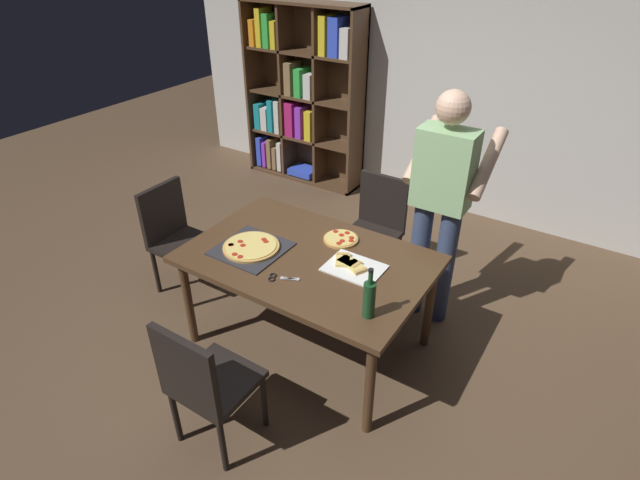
# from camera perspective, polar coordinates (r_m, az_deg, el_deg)

# --- Properties ---
(ground_plane) EXTENTS (12.00, 12.00, 0.00)m
(ground_plane) POSITION_cam_1_polar(r_m,az_deg,el_deg) (3.77, -1.26, -11.39)
(ground_plane) COLOR brown
(back_wall) EXTENTS (6.40, 0.10, 2.80)m
(back_wall) POSITION_cam_1_polar(r_m,az_deg,el_deg) (5.24, 15.44, 17.81)
(back_wall) COLOR silver
(back_wall) RESTS_ON ground_plane
(dining_table) EXTENTS (1.59, 1.04, 0.75)m
(dining_table) POSITION_cam_1_polar(r_m,az_deg,el_deg) (3.34, -1.40, -2.89)
(dining_table) COLOR #4C331E
(dining_table) RESTS_ON ground_plane
(chair_near_camera) EXTENTS (0.42, 0.42, 0.90)m
(chair_near_camera) POSITION_cam_1_polar(r_m,az_deg,el_deg) (2.88, -13.03, -15.30)
(chair_near_camera) COLOR black
(chair_near_camera) RESTS_ON ground_plane
(chair_far_side) EXTENTS (0.42, 0.42, 0.90)m
(chair_far_side) POSITION_cam_1_polar(r_m,az_deg,el_deg) (4.17, 6.40, 1.90)
(chair_far_side) COLOR black
(chair_far_side) RESTS_ON ground_plane
(chair_left_end) EXTENTS (0.42, 0.42, 0.90)m
(chair_left_end) POSITION_cam_1_polar(r_m,az_deg,el_deg) (4.18, -16.11, 0.80)
(chair_left_end) COLOR black
(chair_left_end) RESTS_ON ground_plane
(bookshelf) EXTENTS (1.40, 0.35, 1.95)m
(bookshelf) POSITION_cam_1_polar(r_m,az_deg,el_deg) (5.89, -2.15, 16.01)
(bookshelf) COLOR #513823
(bookshelf) RESTS_ON ground_plane
(person_serving_pizza) EXTENTS (0.55, 0.54, 1.75)m
(person_serving_pizza) POSITION_cam_1_polar(r_m,az_deg,el_deg) (3.57, 13.55, 4.58)
(person_serving_pizza) COLOR #38476B
(person_serving_pizza) RESTS_ON ground_plane
(pepperoni_pizza_on_tray) EXTENTS (0.44, 0.44, 0.04)m
(pepperoni_pizza_on_tray) POSITION_cam_1_polar(r_m,az_deg,el_deg) (3.40, -7.80, -0.83)
(pepperoni_pizza_on_tray) COLOR #2D2D33
(pepperoni_pizza_on_tray) RESTS_ON dining_table
(pizza_slices_on_towel) EXTENTS (0.36, 0.28, 0.03)m
(pizza_slices_on_towel) POSITION_cam_1_polar(r_m,az_deg,el_deg) (3.20, 3.68, -2.93)
(pizza_slices_on_towel) COLOR white
(pizza_slices_on_towel) RESTS_ON dining_table
(wine_bottle) EXTENTS (0.07, 0.07, 0.32)m
(wine_bottle) POSITION_cam_1_polar(r_m,az_deg,el_deg) (2.77, 5.59, -6.62)
(wine_bottle) COLOR #194723
(wine_bottle) RESTS_ON dining_table
(kitchen_scissors) EXTENTS (0.20, 0.13, 0.01)m
(kitchen_scissors) POSITION_cam_1_polar(r_m,az_deg,el_deg) (3.11, -4.71, -4.28)
(kitchen_scissors) COLOR silver
(kitchen_scissors) RESTS_ON dining_table
(second_pizza_plain) EXTENTS (0.24, 0.24, 0.03)m
(second_pizza_plain) POSITION_cam_1_polar(r_m,az_deg,el_deg) (3.47, 2.39, 0.13)
(second_pizza_plain) COLOR tan
(second_pizza_plain) RESTS_ON dining_table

